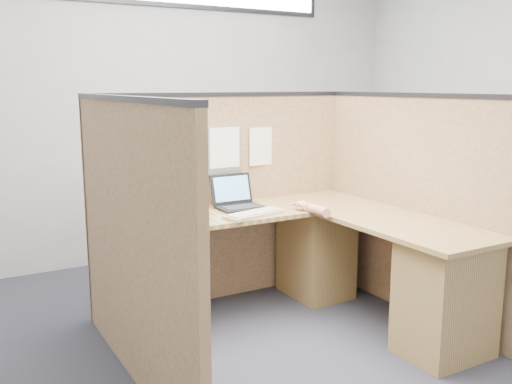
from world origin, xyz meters
TOP-DOWN VIEW (x-y plane):
  - floor at (0.00, 0.00)m, footprint 5.00×5.00m
  - wall_back at (0.00, 2.25)m, footprint 5.00×0.00m
  - cubicle_partitions at (0.00, 0.43)m, footprint 2.06×1.83m
  - l_desk at (0.18, 0.29)m, footprint 1.95×1.75m
  - laptop at (-0.03, 0.77)m, footprint 0.31×0.30m
  - keyboard at (-0.05, 0.47)m, footprint 0.45×0.24m
  - mouse at (0.32, 0.48)m, footprint 0.10×0.06m
  - hand_forearm at (0.33, 0.35)m, footprint 0.10×0.34m
  - blue_poster at (-0.59, 0.97)m, footprint 0.16×0.02m
  - american_flag at (-0.45, 0.96)m, footprint 0.20×0.01m
  - file_holder at (-0.04, 0.94)m, footprint 0.27×0.05m
  - paper_left at (-0.08, 0.97)m, footprint 0.20×0.02m
  - paper_right at (0.30, 0.97)m, footprint 0.22×0.02m

SIDE VIEW (x-z plane):
  - floor at x=0.00m, z-range 0.00..0.00m
  - l_desk at x=0.18m, z-range 0.03..0.76m
  - keyboard at x=-0.05m, z-range 0.73..0.76m
  - mouse at x=0.32m, z-range 0.73..0.77m
  - hand_forearm at x=0.33m, z-range 0.73..0.80m
  - cubicle_partitions at x=0.00m, z-range 0.00..1.53m
  - laptop at x=-0.03m, z-range 0.67..0.90m
  - paper_left at x=-0.08m, z-range 0.96..1.22m
  - file_holder at x=-0.04m, z-range 0.95..1.29m
  - paper_right at x=0.30m, z-range 0.99..1.27m
  - blue_poster at x=-0.59m, z-range 1.12..1.34m
  - american_flag at x=-0.45m, z-range 1.10..1.45m
  - wall_back at x=0.00m, z-range -1.10..3.90m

